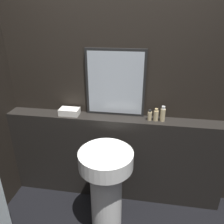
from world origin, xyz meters
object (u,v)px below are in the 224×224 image
at_px(conditioner_bottle, 156,115).
at_px(shampoo_bottle, 150,115).
at_px(pedestal_sink, 106,182).
at_px(towel_stack, 70,112).
at_px(mirror, 115,83).
at_px(lotion_bottle, 163,114).

bearing_deg(conditioner_bottle, shampoo_bottle, 180.00).
bearing_deg(pedestal_sink, conditioner_bottle, 46.13).
bearing_deg(shampoo_bottle, towel_stack, 180.00).
bearing_deg(mirror, lotion_bottle, -9.26).
height_order(towel_stack, lotion_bottle, lotion_bottle).
distance_m(shampoo_bottle, lotion_bottle, 0.13).
relative_size(towel_stack, lotion_bottle, 1.30).
relative_size(mirror, lotion_bottle, 4.33).
relative_size(shampoo_bottle, conditioner_bottle, 0.87).
distance_m(shampoo_bottle, conditioner_bottle, 0.06).
height_order(mirror, conditioner_bottle, mirror).
bearing_deg(towel_stack, mirror, 9.47).
xyz_separation_m(mirror, shampoo_bottle, (0.36, -0.08, -0.29)).
bearing_deg(shampoo_bottle, mirror, 167.59).
height_order(conditioner_bottle, lotion_bottle, lotion_bottle).
distance_m(mirror, shampoo_bottle, 0.47).
bearing_deg(towel_stack, shampoo_bottle, 0.00).
relative_size(conditioner_bottle, lotion_bottle, 0.81).
bearing_deg(lotion_bottle, conditioner_bottle, 180.00).
height_order(shampoo_bottle, lotion_bottle, lotion_bottle).
relative_size(towel_stack, conditioner_bottle, 1.60).
bearing_deg(towel_stack, lotion_bottle, 0.00).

